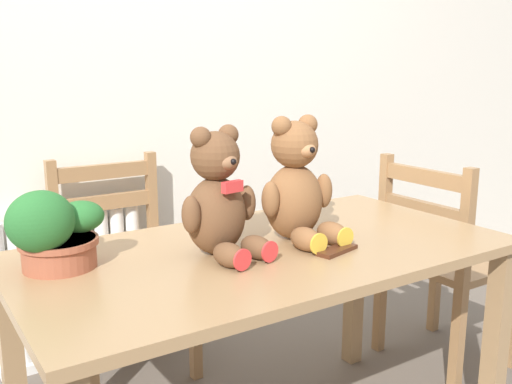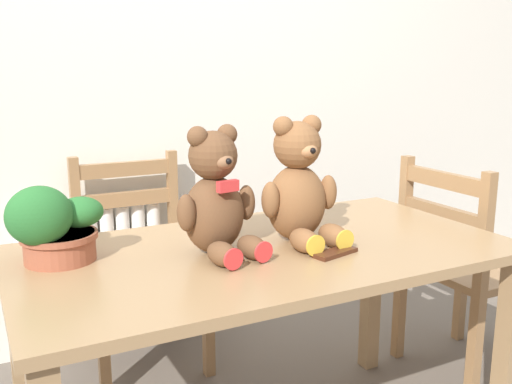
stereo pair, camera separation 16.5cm
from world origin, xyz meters
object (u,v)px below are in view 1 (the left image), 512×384
at_px(wooden_chair_behind, 120,266).
at_px(teddy_bear_right, 297,187).
at_px(teddy_bear_left, 219,200).
at_px(wooden_chair_side, 441,260).
at_px(chocolate_bar, 337,250).
at_px(potted_plant, 52,230).

bearing_deg(wooden_chair_behind, teddy_bear_right, 109.75).
distance_m(wooden_chair_behind, teddy_bear_left, 0.90).
height_order(wooden_chair_behind, wooden_chair_side, wooden_chair_side).
relative_size(wooden_chair_side, chocolate_bar, 6.29).
bearing_deg(teddy_bear_right, wooden_chair_behind, -72.93).
bearing_deg(chocolate_bar, wooden_chair_behind, 107.54).
xyz_separation_m(wooden_chair_behind, potted_plant, (-0.41, -0.67, 0.37)).
xyz_separation_m(teddy_bear_left, potted_plant, (-0.42, 0.12, -0.05)).
distance_m(teddy_bear_right, chocolate_bar, 0.23).
distance_m(wooden_chair_side, chocolate_bar, 0.91).
bearing_deg(potted_plant, wooden_chair_behind, 58.92).
bearing_deg(wooden_chair_behind, chocolate_bar, 107.54).
height_order(wooden_chair_behind, potted_plant, potted_plant).
relative_size(wooden_chair_side, teddy_bear_right, 2.33).
distance_m(wooden_chair_behind, chocolate_bar, 1.05).
height_order(potted_plant, chocolate_bar, potted_plant).
height_order(wooden_chair_side, teddy_bear_right, teddy_bear_right).
distance_m(wooden_chair_side, teddy_bear_left, 1.19).
bearing_deg(wooden_chair_side, teddy_bear_right, -82.15).
bearing_deg(teddy_bear_right, potted_plant, -12.85).
xyz_separation_m(wooden_chair_behind, teddy_bear_right, (0.29, -0.80, 0.43)).
bearing_deg(teddy_bear_left, teddy_bear_right, 170.05).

